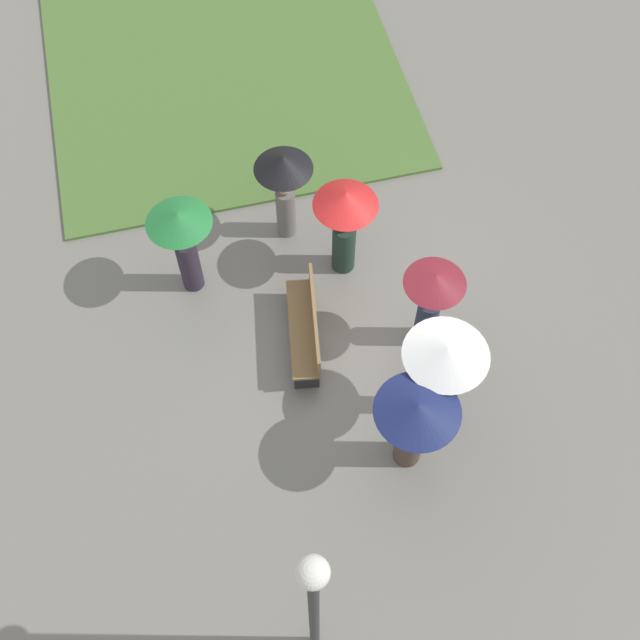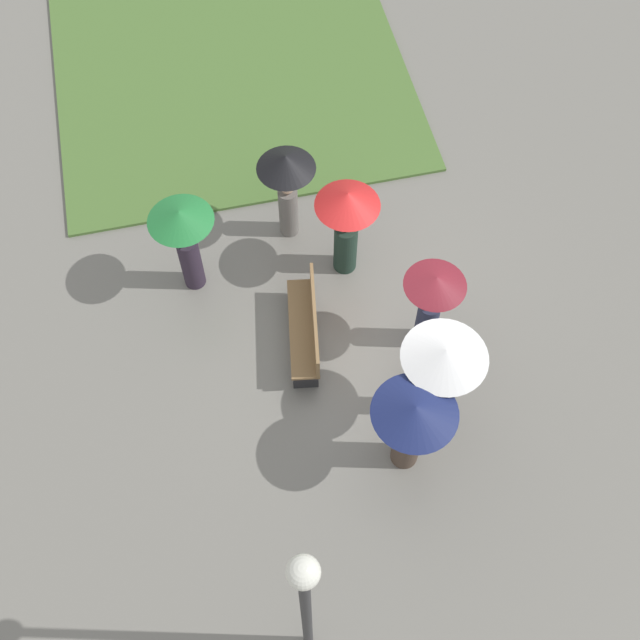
{
  "view_description": "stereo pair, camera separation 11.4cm",
  "coord_description": "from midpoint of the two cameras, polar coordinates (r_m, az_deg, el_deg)",
  "views": [
    {
      "loc": [
        6.09,
        -2.4,
        11.0
      ],
      "look_at": [
        0.27,
        -0.98,
        0.69
      ],
      "focal_mm": 45.0,
      "sensor_mm": 36.0,
      "label": 1
    },
    {
      "loc": [
        6.12,
        -2.29,
        11.0
      ],
      "look_at": [
        0.27,
        -0.98,
        0.69
      ],
      "focal_mm": 45.0,
      "sensor_mm": 36.0,
      "label": 2
    }
  ],
  "objects": [
    {
      "name": "lamp_post",
      "position": [
        8.51,
        -0.86,
        -19.37
      ],
      "size": [
        0.32,
        0.32,
        4.06
      ],
      "color": "#2D2D30",
      "rests_on": "ground_plane"
    },
    {
      "name": "crowd_person_navy",
      "position": [
        10.7,
        6.43,
        -7.24
      ],
      "size": [
        1.15,
        1.15,
        1.74
      ],
      "rotation": [
        0.0,
        0.0,
        4.44
      ],
      "color": "#47382D",
      "rests_on": "ground_plane"
    },
    {
      "name": "crowd_person_black",
      "position": [
        12.66,
        -2.83,
        9.98
      ],
      "size": [
        0.92,
        0.92,
        1.85
      ],
      "rotation": [
        0.0,
        0.0,
        0.5
      ],
      "color": "slate",
      "rests_on": "ground_plane"
    },
    {
      "name": "crowd_person_red",
      "position": [
        12.24,
        1.52,
        7.37
      ],
      "size": [
        1.0,
        1.0,
        1.86
      ],
      "rotation": [
        0.0,
        0.0,
        6.16
      ],
      "color": "#1E3328",
      "rests_on": "ground_plane"
    },
    {
      "name": "crowd_person_maroon",
      "position": [
        11.66,
        7.66,
        1.58
      ],
      "size": [
        0.9,
        0.9,
        1.75
      ],
      "rotation": [
        0.0,
        0.0,
        1.43
      ],
      "color": "#282D47",
      "rests_on": "ground_plane"
    },
    {
      "name": "lawn_patch_near",
      "position": [
        17.49,
        -7.94,
        20.43
      ],
      "size": [
        9.73,
        6.66,
        0.06
      ],
      "color": "#4C7033",
      "rests_on": "ground_plane"
    },
    {
      "name": "crowd_person_green",
      "position": [
        12.22,
        -10.0,
        5.83
      ],
      "size": [
        0.99,
        0.99,
        1.84
      ],
      "rotation": [
        0.0,
        0.0,
        5.17
      ],
      "color": "#2D2333",
      "rests_on": "ground_plane"
    },
    {
      "name": "park_bench",
      "position": [
        12.12,
        -1.16,
        -0.47
      ],
      "size": [
        1.77,
        0.69,
        0.9
      ],
      "rotation": [
        0.0,
        0.0,
        -0.16
      ],
      "color": "brown",
      "rests_on": "ground_plane"
    },
    {
      "name": "crowd_person_white",
      "position": [
        10.88,
        8.5,
        -2.98
      ],
      "size": [
        1.18,
        1.18,
        1.82
      ],
      "rotation": [
        0.0,
        0.0,
        1.51
      ],
      "color": "#2D2333",
      "rests_on": "ground_plane"
    },
    {
      "name": "ground_plane",
      "position": [
        12.8,
        3.71,
        0.37
      ],
      "size": [
        90.0,
        90.0,
        0.0
      ],
      "primitive_type": "plane",
      "color": "slate"
    }
  ]
}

